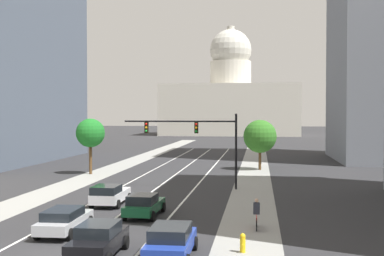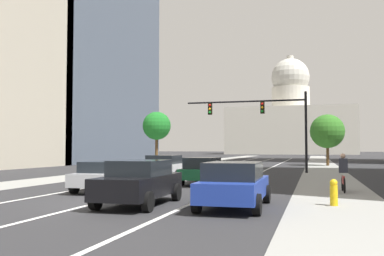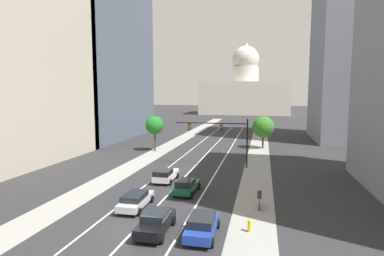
{
  "view_description": "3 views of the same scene",
  "coord_description": "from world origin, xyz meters",
  "px_view_note": "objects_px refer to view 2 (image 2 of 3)",
  "views": [
    {
      "loc": [
        8.79,
        -21.78,
        6.46
      ],
      "look_at": [
        2.93,
        21.89,
        5.21
      ],
      "focal_mm": 46.87,
      "sensor_mm": 36.0,
      "label": 1
    },
    {
      "loc": [
        7.43,
        -13.78,
        1.95
      ],
      "look_at": [
        -2.13,
        19.5,
        3.61
      ],
      "focal_mm": 39.77,
      "sensor_mm": 36.0,
      "label": 2
    },
    {
      "loc": [
        8.79,
        -20.06,
        9.74
      ],
      "look_at": [
        -1.07,
        23.09,
        4.86
      ],
      "focal_mm": 29.15,
      "sensor_mm": 36.0,
      "label": 3
    }
  ],
  "objects_px": {
    "car_white": "(168,166)",
    "street_tree_near_right": "(327,131)",
    "car_green": "(204,170)",
    "street_tree_near_left": "(157,126)",
    "fire_hydrant": "(334,192)",
    "car_silver": "(109,175)",
    "car_black": "(140,182)",
    "traffic_signal_mast": "(265,115)",
    "cyclist": "(343,173)",
    "car_blue": "(234,184)",
    "capitol_building": "(291,123)"
  },
  "relations": [
    {
      "from": "fire_hydrant",
      "to": "cyclist",
      "type": "distance_m",
      "value": 4.91
    },
    {
      "from": "capitol_building",
      "to": "car_black",
      "type": "relative_size",
      "value": 9.38
    },
    {
      "from": "traffic_signal_mast",
      "to": "cyclist",
      "type": "bearing_deg",
      "value": -71.01
    },
    {
      "from": "capitol_building",
      "to": "cyclist",
      "type": "bearing_deg",
      "value": -86.09
    },
    {
      "from": "car_blue",
      "to": "traffic_signal_mast",
      "type": "bearing_deg",
      "value": 2.82
    },
    {
      "from": "car_blue",
      "to": "car_white",
      "type": "height_order",
      "value": "car_white"
    },
    {
      "from": "fire_hydrant",
      "to": "cyclist",
      "type": "bearing_deg",
      "value": 82.84
    },
    {
      "from": "car_silver",
      "to": "car_green",
      "type": "xyz_separation_m",
      "value": [
        3.26,
        4.89,
        0.01
      ]
    },
    {
      "from": "car_black",
      "to": "car_green",
      "type": "height_order",
      "value": "car_black"
    },
    {
      "from": "car_blue",
      "to": "car_silver",
      "type": "height_order",
      "value": "car_blue"
    },
    {
      "from": "cyclist",
      "to": "street_tree_near_right",
      "type": "relative_size",
      "value": 0.3
    },
    {
      "from": "fire_hydrant",
      "to": "street_tree_near_left",
      "type": "relative_size",
      "value": 0.15
    },
    {
      "from": "car_white",
      "to": "street_tree_near_right",
      "type": "xyz_separation_m",
      "value": [
        10.52,
        24.1,
        3.06
      ]
    },
    {
      "from": "car_blue",
      "to": "traffic_signal_mast",
      "type": "relative_size",
      "value": 0.45
    },
    {
      "from": "car_silver",
      "to": "cyclist",
      "type": "xyz_separation_m",
      "value": [
        10.3,
        2.35,
        0.12
      ]
    },
    {
      "from": "fire_hydrant",
      "to": "cyclist",
      "type": "height_order",
      "value": "cyclist"
    },
    {
      "from": "car_black",
      "to": "car_blue",
      "type": "distance_m",
      "value": 3.28
    },
    {
      "from": "car_green",
      "to": "street_tree_near_left",
      "type": "distance_m",
      "value": 23.84
    },
    {
      "from": "capitol_building",
      "to": "street_tree_near_right",
      "type": "relative_size",
      "value": 7.1
    },
    {
      "from": "street_tree_near_right",
      "to": "cyclist",
      "type": "bearing_deg",
      "value": -90.44
    },
    {
      "from": "street_tree_near_right",
      "to": "car_blue",
      "type": "bearing_deg",
      "value": -96.27
    },
    {
      "from": "car_white",
      "to": "fire_hydrant",
      "type": "distance_m",
      "value": 14.49
    },
    {
      "from": "car_black",
      "to": "street_tree_near_left",
      "type": "distance_m",
      "value": 32.02
    },
    {
      "from": "car_silver",
      "to": "street_tree_near_left",
      "type": "distance_m",
      "value": 27.16
    },
    {
      "from": "car_silver",
      "to": "fire_hydrant",
      "type": "height_order",
      "value": "car_silver"
    },
    {
      "from": "car_blue",
      "to": "street_tree_near_left",
      "type": "xyz_separation_m",
      "value": [
        -14.02,
        29.75,
        3.59
      ]
    },
    {
      "from": "car_blue",
      "to": "street_tree_near_left",
      "type": "height_order",
      "value": "street_tree_near_left"
    },
    {
      "from": "car_green",
      "to": "car_blue",
      "type": "bearing_deg",
      "value": -157.84
    },
    {
      "from": "car_white",
      "to": "traffic_signal_mast",
      "type": "height_order",
      "value": "traffic_signal_mast"
    },
    {
      "from": "street_tree_near_left",
      "to": "car_white",
      "type": "bearing_deg",
      "value": -66.96
    },
    {
      "from": "car_white",
      "to": "traffic_signal_mast",
      "type": "relative_size",
      "value": 0.44
    },
    {
      "from": "car_black",
      "to": "street_tree_near_left",
      "type": "height_order",
      "value": "street_tree_near_left"
    },
    {
      "from": "car_black",
      "to": "street_tree_near_left",
      "type": "bearing_deg",
      "value": 18.85
    },
    {
      "from": "traffic_signal_mast",
      "to": "cyclist",
      "type": "height_order",
      "value": "traffic_signal_mast"
    },
    {
      "from": "car_blue",
      "to": "car_green",
      "type": "height_order",
      "value": "car_blue"
    },
    {
      "from": "street_tree_near_right",
      "to": "street_tree_near_left",
      "type": "height_order",
      "value": "street_tree_near_left"
    },
    {
      "from": "car_white",
      "to": "car_green",
      "type": "xyz_separation_m",
      "value": [
        3.26,
        -3.37,
        -0.05
      ]
    },
    {
      "from": "capitol_building",
      "to": "street_tree_near_right",
      "type": "height_order",
      "value": "capitol_building"
    },
    {
      "from": "car_white",
      "to": "car_silver",
      "type": "distance_m",
      "value": 8.26
    },
    {
      "from": "car_green",
      "to": "fire_hydrant",
      "type": "distance_m",
      "value": 9.8
    },
    {
      "from": "capitol_building",
      "to": "fire_hydrant",
      "type": "bearing_deg",
      "value": -86.5
    },
    {
      "from": "car_white",
      "to": "street_tree_near_right",
      "type": "relative_size",
      "value": 0.74
    },
    {
      "from": "car_silver",
      "to": "fire_hydrant",
      "type": "distance_m",
      "value": 10.01
    },
    {
      "from": "car_green",
      "to": "cyclist",
      "type": "relative_size",
      "value": 2.55
    },
    {
      "from": "capitol_building",
      "to": "car_blue",
      "type": "relative_size",
      "value": 9.29
    },
    {
      "from": "capitol_building",
      "to": "car_white",
      "type": "xyz_separation_m",
      "value": [
        -1.63,
        -120.81,
        -9.58
      ]
    },
    {
      "from": "car_green",
      "to": "fire_hydrant",
      "type": "relative_size",
      "value": 4.82
    },
    {
      "from": "car_white",
      "to": "cyclist",
      "type": "xyz_separation_m",
      "value": [
        10.3,
        -5.91,
        0.06
      ]
    },
    {
      "from": "car_black",
      "to": "street_tree_near_right",
      "type": "xyz_separation_m",
      "value": [
        7.26,
        36.45,
        3.06
      ]
    },
    {
      "from": "car_white",
      "to": "car_black",
      "type": "bearing_deg",
      "value": -165.71
    }
  ]
}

